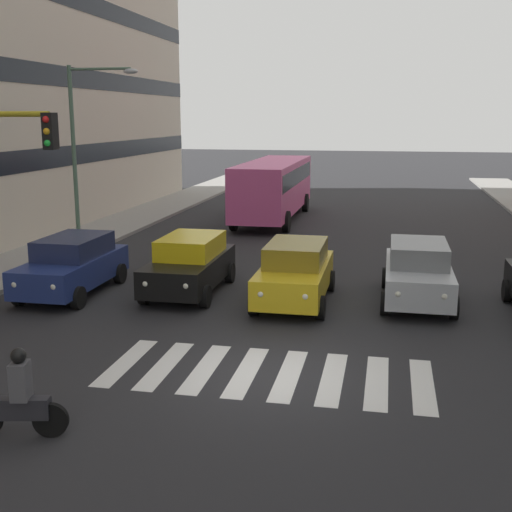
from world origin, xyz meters
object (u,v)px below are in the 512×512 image
Objects in this scene: car_2 at (295,272)px; car_3 at (190,264)px; motorcycle_with_rider at (18,401)px; car_1 at (418,272)px; car_4 at (72,265)px; street_lamp_right at (84,139)px; bus_behind_traffic at (274,184)px.

car_2 is 3.30m from car_3.
car_1 is at bearing -125.05° from motorcycle_with_rider.
car_4 is at bearing 13.03° from car_3.
car_3 is 8.24m from street_lamp_right.
car_2 is at bearing -176.65° from car_4.
car_2 is 15.36m from bus_behind_traffic.
car_1 is 11.83m from motorcycle_with_rider.
bus_behind_traffic is (6.72, -14.25, 0.97)m from car_1.
bus_behind_traffic is at bearing -64.74° from car_1.
motorcycle_with_rider is (6.79, 9.68, -0.24)m from car_1.
street_lamp_right reaches higher than motorcycle_with_rider.
car_1 is at bearing -173.70° from car_4.
car_4 is 0.42× the size of bus_behind_traffic.
bus_behind_traffic is at bearing -77.67° from car_2.
car_3 is (6.72, 0.33, 0.00)m from car_1.
street_lamp_right is (5.62, -4.88, 3.53)m from car_3.
car_2 is at bearing 172.99° from car_3.
car_2 reaches higher than motorcycle_with_rider.
car_2 is at bearing -110.48° from motorcycle_with_rider.
car_1 is 1.00× the size of car_3.
car_4 is 0.64× the size of street_lamp_right.
bus_behind_traffic is 6.24× the size of motorcycle_with_rider.
street_lamp_right is at bearing 59.88° from bus_behind_traffic.
street_lamp_right is (5.55, -14.24, 3.77)m from motorcycle_with_rider.
street_lamp_right reaches higher than car_3.
bus_behind_traffic is at bearing -120.12° from street_lamp_right.
car_4 is at bearing 111.05° from street_lamp_right.
bus_behind_traffic reaches higher than car_2.
car_4 is 7.03m from street_lamp_right.
car_4 is (3.44, 0.80, 0.00)m from car_3.
car_3 is 2.64× the size of motorcycle_with_rider.
car_1 reaches higher than motorcycle_with_rider.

